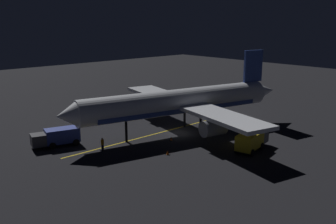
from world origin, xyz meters
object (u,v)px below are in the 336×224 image
Objects in this scene: traffic_cone_near_left at (171,139)px; traffic_cone_near_right at (168,153)px; airliner at (182,103)px; catering_truck at (252,141)px; baggage_truck at (58,137)px; ground_crew_worker at (102,144)px.

traffic_cone_near_left is 1.00× the size of traffic_cone_near_right.
airliner is 65.85× the size of traffic_cone_near_left.
catering_truck is 11.75× the size of traffic_cone_near_left.
catering_truck reaches higher than traffic_cone_near_left.
catering_truck reaches higher than baggage_truck.
traffic_cone_near_left is at bearing -123.75° from baggage_truck.
ground_crew_worker is (-5.67, -3.27, -0.33)m from baggage_truck.
ground_crew_worker reaches higher than traffic_cone_near_right.
traffic_cone_near_right is (-12.28, -8.44, -0.96)m from baggage_truck.
airliner is 13.65m from ground_crew_worker.
baggage_truck is 11.73× the size of traffic_cone_near_left.
airliner is 65.85× the size of traffic_cone_near_right.
catering_truck reaches higher than ground_crew_worker.
catering_truck is (-11.59, -1.17, -3.30)m from airliner.
airliner is 5.60× the size of catering_truck.
baggage_truck is 1.00× the size of catering_truck.
baggage_truck is at bearing 34.52° from traffic_cone_near_right.
traffic_cone_near_left is at bearing -106.45° from ground_crew_worker.
traffic_cone_near_left is at bearing -47.30° from traffic_cone_near_right.
airliner is at bearing -94.03° from ground_crew_worker.
airliner reaches higher than ground_crew_worker.
baggage_truck is at bearing 56.25° from traffic_cone_near_left.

